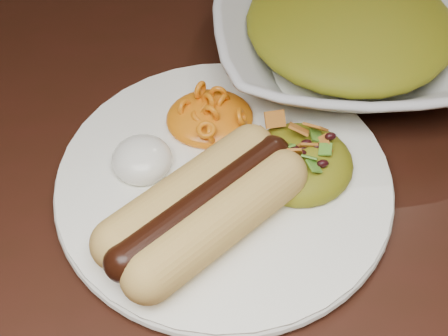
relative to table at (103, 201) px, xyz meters
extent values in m
cube|color=black|center=(0.00, 0.00, 0.07)|extent=(1.60, 0.90, 0.04)
cylinder|color=white|center=(0.11, -0.07, 0.10)|extent=(0.32, 0.32, 0.01)
cylinder|color=tan|center=(0.09, -0.13, 0.13)|extent=(0.13, 0.10, 0.04)
cylinder|color=tan|center=(0.09, -0.09, 0.13)|extent=(0.13, 0.10, 0.04)
cylinder|color=black|center=(0.09, -0.11, 0.13)|extent=(0.13, 0.10, 0.03)
ellipsoid|color=orange|center=(0.10, -0.01, 0.12)|extent=(0.09, 0.08, 0.03)
ellipsoid|color=white|center=(0.05, -0.05, 0.12)|extent=(0.05, 0.05, 0.03)
ellipsoid|color=#B8730B|center=(0.17, -0.07, 0.12)|extent=(0.09, 0.08, 0.03)
imported|color=silver|center=(0.24, 0.06, 0.12)|extent=(0.29, 0.29, 0.06)
ellipsoid|color=#B8730B|center=(0.24, 0.06, 0.14)|extent=(0.25, 0.25, 0.05)
camera|label=1|loc=(0.06, -0.37, 0.49)|focal=50.00mm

